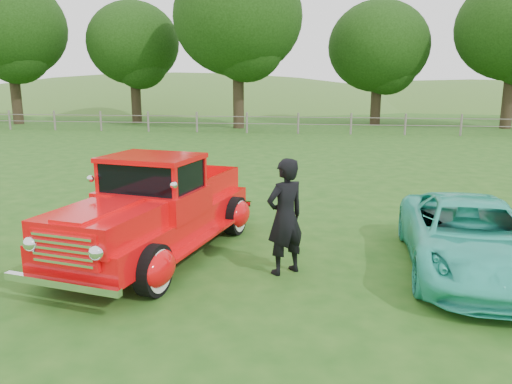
# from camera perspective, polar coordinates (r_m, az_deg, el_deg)

# --- Properties ---
(ground) EXTENTS (140.00, 140.00, 0.00)m
(ground) POSITION_cam_1_polar(r_m,az_deg,el_deg) (7.74, -4.04, -10.26)
(ground) COLOR #1F4F15
(ground) RESTS_ON ground
(distant_hills) EXTENTS (116.00, 60.00, 18.00)m
(distant_hills) POSITION_cam_1_polar(r_m,az_deg,el_deg) (67.10, 2.97, 6.14)
(distant_hills) COLOR #3C6324
(distant_hills) RESTS_ON ground
(fence_line) EXTENTS (48.00, 0.12, 1.20)m
(fence_line) POSITION_cam_1_polar(r_m,az_deg,el_deg) (29.11, 4.85, 7.84)
(fence_line) COLOR slate
(fence_line) RESTS_ON ground
(tree_far_west) EXTENTS (7.60, 7.60, 9.93)m
(tree_far_west) POSITION_cam_1_polar(r_m,az_deg,el_deg) (39.51, -26.38, 16.42)
(tree_far_west) COLOR black
(tree_far_west) RESTS_ON ground
(tree_mid_west) EXTENTS (6.40, 6.40, 8.46)m
(tree_mid_west) POSITION_cam_1_polar(r_m,az_deg,el_deg) (37.57, -13.86, 16.16)
(tree_mid_west) COLOR black
(tree_mid_west) RESTS_ON ground
(tree_near_west) EXTENTS (8.00, 8.00, 10.42)m
(tree_near_west) POSITION_cam_1_polar(r_m,az_deg,el_deg) (32.66, -2.09, 19.28)
(tree_near_west) COLOR black
(tree_near_west) RESTS_ON ground
(tree_near_east) EXTENTS (6.80, 6.80, 8.33)m
(tree_near_east) POSITION_cam_1_polar(r_m,az_deg,el_deg) (36.22, 13.84, 15.82)
(tree_near_east) COLOR black
(tree_near_east) RESTS_ON ground
(red_pickup) EXTENTS (2.95, 5.23, 1.78)m
(red_pickup) POSITION_cam_1_polar(r_m,az_deg,el_deg) (8.81, -11.34, -2.16)
(red_pickup) COLOR black
(red_pickup) RESTS_ON ground
(teal_sedan) EXTENTS (2.20, 4.30, 1.16)m
(teal_sedan) POSITION_cam_1_polar(r_m,az_deg,el_deg) (8.64, 23.32, -4.74)
(teal_sedan) COLOR #31C5AB
(teal_sedan) RESTS_ON ground
(man) EXTENTS (0.80, 0.78, 1.85)m
(man) POSITION_cam_1_polar(r_m,az_deg,el_deg) (7.81, 3.35, -2.84)
(man) COLOR black
(man) RESTS_ON ground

